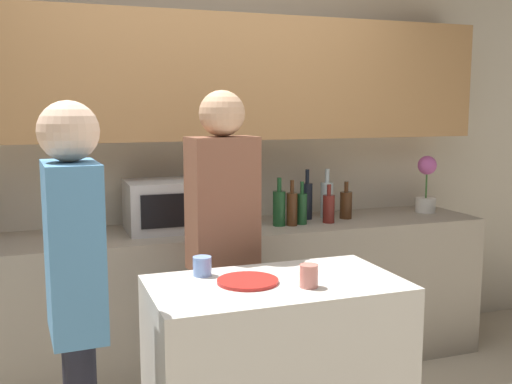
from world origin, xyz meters
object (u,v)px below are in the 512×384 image
(bottle_1, at_px, (279,207))
(bottle_2, at_px, (292,208))
(bottle_3, at_px, (302,208))
(cup_1, at_px, (202,266))
(microwave, at_px, (170,205))
(bottle_5, at_px, (329,208))
(person_left, at_px, (223,229))
(potted_plant, at_px, (426,184))
(plate_on_island, at_px, (248,281))
(bottle_7, at_px, (346,204))
(person_center, at_px, (75,285))
(bottle_0, at_px, (255,205))
(cup_0, at_px, (309,276))
(bottle_6, at_px, (327,199))
(bottle_4, at_px, (307,200))

(bottle_1, relative_size, bottle_2, 1.06)
(bottle_3, xyz_separation_m, cup_1, (-0.88, -0.91, -0.06))
(microwave, bearing_deg, bottle_2, -9.70)
(bottle_5, distance_m, person_left, 1.01)
(potted_plant, height_order, plate_on_island, potted_plant)
(bottle_7, distance_m, person_center, 2.16)
(bottle_0, distance_m, bottle_5, 0.47)
(cup_0, relative_size, person_center, 0.06)
(cup_1, distance_m, person_left, 0.42)
(potted_plant, relative_size, bottle_5, 1.60)
(bottle_5, xyz_separation_m, cup_1, (-1.06, -0.89, -0.05))
(bottle_1, bearing_deg, cup_0, -106.45)
(potted_plant, relative_size, person_left, 0.23)
(potted_plant, bearing_deg, bottle_3, -173.90)
(bottle_5, xyz_separation_m, person_left, (-0.86, -0.53, 0.03))
(microwave, height_order, bottle_1, same)
(bottle_6, bearing_deg, person_left, -142.99)
(microwave, height_order, potted_plant, potted_plant)
(cup_1, relative_size, person_center, 0.05)
(bottle_1, xyz_separation_m, bottle_7, (0.51, 0.08, -0.02))
(bottle_1, height_order, cup_1, bottle_1)
(bottle_1, bearing_deg, bottle_4, 29.71)
(bottle_1, xyz_separation_m, person_left, (-0.53, -0.54, 0.00))
(potted_plant, bearing_deg, plate_on_island, -145.52)
(bottle_3, bearing_deg, bottle_1, 179.80)
(cup_1, bearing_deg, bottle_6, 43.22)
(bottle_4, distance_m, bottle_7, 0.26)
(potted_plant, height_order, bottle_6, potted_plant)
(bottle_5, relative_size, plate_on_island, 0.95)
(bottle_7, bearing_deg, potted_plant, 2.53)
(potted_plant, distance_m, bottle_0, 1.26)
(bottle_0, xyz_separation_m, cup_1, (-0.63, -1.06, -0.07))
(bottle_7, distance_m, cup_0, 1.56)
(potted_plant, bearing_deg, person_center, -152.73)
(potted_plant, distance_m, person_left, 1.80)
(bottle_1, xyz_separation_m, bottle_5, (0.33, -0.01, -0.02))
(cup_0, bearing_deg, bottle_7, 56.28)
(microwave, height_order, bottle_6, bottle_6)
(bottle_2, xyz_separation_m, person_center, (-1.35, -1.12, -0.03))
(bottle_2, xyz_separation_m, bottle_6, (0.33, 0.18, 0.02))
(cup_0, bearing_deg, bottle_0, 79.40)
(bottle_4, height_order, bottle_6, bottle_4)
(bottle_1, bearing_deg, microwave, 171.01)
(bottle_0, xyz_separation_m, bottle_3, (0.26, -0.16, -0.01))
(bottle_7, xyz_separation_m, cup_0, (-0.87, -1.30, -0.05))
(bottle_0, bearing_deg, person_left, -121.13)
(bottle_2, xyz_separation_m, bottle_7, (0.43, 0.10, -0.01))
(bottle_4, relative_size, person_left, 0.19)
(bottle_2, height_order, person_center, person_center)
(bottle_3, xyz_separation_m, plate_on_island, (-0.73, -1.08, -0.10))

